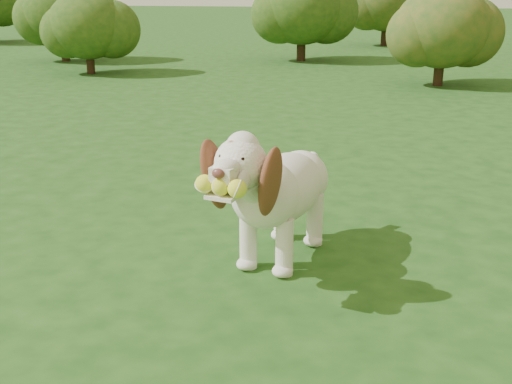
# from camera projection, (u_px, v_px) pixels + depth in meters

# --- Properties ---
(ground) EXTENTS (80.00, 80.00, 0.00)m
(ground) POSITION_uv_depth(u_px,v_px,m) (245.00, 245.00, 3.93)
(ground) COLOR #183F12
(ground) RESTS_ON ground
(dog) EXTENTS (0.64, 1.30, 0.85)m
(dog) POSITION_uv_depth(u_px,v_px,m) (276.00, 187.00, 3.56)
(dog) COLOR silver
(dog) RESTS_ON ground
(shrub_a) EXTENTS (1.36, 1.36, 1.41)m
(shrub_a) POSITION_uv_depth(u_px,v_px,m) (88.00, 25.00, 11.05)
(shrub_a) COLOR #382314
(shrub_a) RESTS_ON ground
(shrub_c) EXTENTS (1.46, 1.46, 1.51)m
(shrub_c) POSITION_uv_depth(u_px,v_px,m) (443.00, 27.00, 9.72)
(shrub_c) COLOR #382314
(shrub_c) RESTS_ON ground
(shrub_e) EXTENTS (1.62, 1.62, 1.68)m
(shrub_e) POSITION_uv_depth(u_px,v_px,m) (62.00, 11.00, 12.82)
(shrub_e) COLOR #382314
(shrub_e) RESTS_ON ground
(shrub_b) EXTENTS (1.74, 1.74, 1.80)m
(shrub_b) POSITION_uv_depth(u_px,v_px,m) (302.00, 7.00, 12.83)
(shrub_b) COLOR #382314
(shrub_b) RESTS_ON ground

